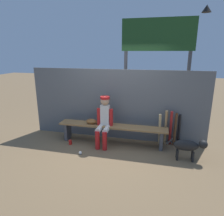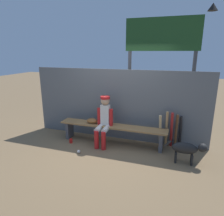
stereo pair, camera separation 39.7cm
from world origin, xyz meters
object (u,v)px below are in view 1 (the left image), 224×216
Objects in this scene: bat_wood_tan at (166,127)px; cup_on_bench at (102,122)px; bat_wood_dark at (175,130)px; cup_on_ground at (70,142)px; player_seated at (104,119)px; baseball_glove at (91,121)px; baseball at (80,153)px; dugout_bench at (112,129)px; bat_aluminum_black at (179,130)px; bat_wood_natural at (160,129)px; dog at (189,146)px; scoreboard at (160,47)px; bat_aluminum_red at (171,128)px.

bat_wood_tan is 8.31× the size of cup_on_bench.
cup_on_ground is (-2.55, -0.56, -0.37)m from bat_wood_dark.
player_seated is 4.39× the size of baseball_glove.
baseball is at bearing -151.84° from bat_wood_tan.
baseball_glove is 2.55× the size of cup_on_ground.
bat_aluminum_black reaches higher than dugout_bench.
bat_wood_tan is 0.33m from bat_aluminum_black.
dugout_bench is at bearing -170.88° from bat_wood_dark.
bat_wood_dark is at bearing -152.38° from bat_aluminum_black.
dugout_bench is at bearing -169.71° from bat_aluminum_black.
bat_wood_tan is 12.36× the size of baseball.
player_seated reaches higher than bat_wood_dark.
player_seated is at bearing 57.42° from baseball.
bat_wood_dark is 1.83m from cup_on_bench.
cup_on_bench is at bearing -173.19° from bat_wood_dark.
bat_wood_natural is 7.61× the size of cup_on_bench.
bat_aluminum_black reaches higher than cup_on_ground.
cup_on_ground is 2.81m from dog.
player_seated is 11.16× the size of cup_on_ground.
cup_on_ground is (-0.44, 0.42, 0.02)m from baseball.
player_seated is 1.55m from bat_wood_tan.
bat_wood_natural is 1.47m from cup_on_bench.
bat_wood_tan is 2.18m from baseball.
scoreboard reaches higher than bat_aluminum_black.
scoreboard is at bearing 53.70° from baseball.
scoreboard is (1.60, 2.17, 2.36)m from baseball.
player_seated reaches higher than bat_wood_tan.
bat_wood_tan is at bearing 11.89° from dugout_bench.
dog is at bearing -77.80° from bat_aluminum_black.
cup_on_bench reaches higher than baseball.
cup_on_ground is at bearing -167.70° from bat_wood_dark.
baseball_glove is 1.99m from bat_aluminum_red.
bat_aluminum_red is at bearing 12.54° from cup_on_ground.
bat_wood_dark is at bearing 6.79° from bat_aluminum_red.
player_seated is 11.16× the size of cup_on_bench.
bat_wood_natural is at bearing -174.36° from bat_wood_dark.
cup_on_bench reaches higher than cup_on_ground.
dugout_bench is at bearing -125.40° from scoreboard.
baseball is at bearing -154.24° from bat_aluminum_red.
scoreboard reaches higher than baseball_glove.
baseball is (-0.39, -0.62, -0.64)m from player_seated.
bat_aluminum_red is 0.22m from bat_aluminum_black.
bat_wood_tan is 1.12× the size of bat_aluminum_black.
baseball_glove is 3.78× the size of baseball.
dog is at bearing 7.77° from baseball.
cup_on_bench is at bearing 68.95° from baseball.
cup_on_ground is at bearing -166.81° from player_seated.
bat_aluminum_black is at bearing -62.05° from scoreboard.
cup_on_bench is at bearing 6.46° from baseball_glove.
bat_wood_tan is 0.23m from bat_wood_dark.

